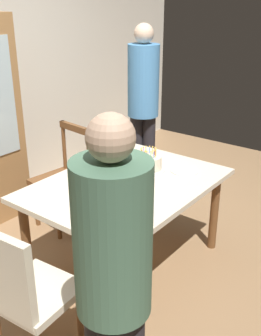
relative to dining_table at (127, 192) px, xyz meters
name	(u,v)px	position (x,y,z in m)	size (l,w,h in m)	color
ground	(127,263)	(0.00, 0.00, -0.65)	(6.40, 6.40, 0.00)	#93704C
dining_table	(127,192)	(0.00, 0.00, 0.00)	(1.47, 1.08, 0.73)	beige
birthday_cake	(148,163)	(0.29, 0.01, 0.14)	(0.28, 0.28, 0.19)	silver
plate_near_celebrant	(117,212)	(-0.41, -0.24, 0.09)	(0.22, 0.22, 0.01)	white
plate_far_side	(96,177)	(-0.07, 0.24, 0.09)	(0.22, 0.22, 0.01)	white
plate_near_guest	(185,171)	(0.44, -0.24, 0.09)	(0.22, 0.22, 0.01)	white
fork_near_celebrant	(100,222)	(-0.57, -0.23, 0.09)	(0.18, 0.02, 0.01)	silver
fork_far_side	(82,184)	(-0.23, 0.24, 0.09)	(0.18, 0.02, 0.01)	silver
chair_spindle_back	(63,180)	(0.14, 0.86, -0.19)	(0.49, 0.49, 0.95)	brown
chair_upholstered	(23,290)	(-1.13, -0.16, -0.11)	(0.48, 0.47, 0.95)	beige
person_celebrant	(113,280)	(-1.16, -0.84, 0.30)	(0.32, 0.32, 1.66)	#262328
person_guest	(143,100)	(1.19, 0.71, 0.38)	(0.32, 0.32, 1.78)	#262328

